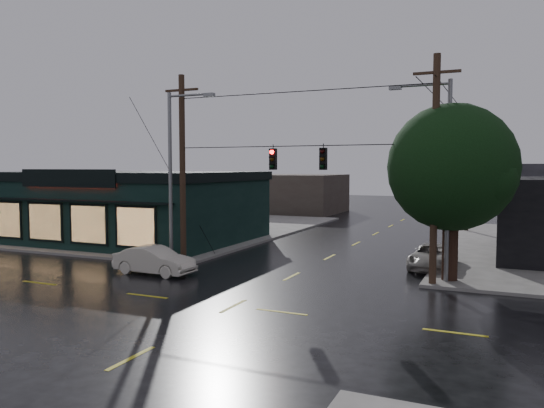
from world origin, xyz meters
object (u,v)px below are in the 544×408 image
at_px(utility_pole_nw, 184,265).
at_px(corner_tree, 452,168).
at_px(sedan_cream, 154,260).
at_px(utility_pole_ne, 432,287).
at_px(suv_silver, 433,257).

bearing_deg(utility_pole_nw, corner_tree, 4.46).
relative_size(corner_tree, sedan_cream, 1.91).
distance_m(corner_tree, utility_pole_nw, 14.63).
bearing_deg(utility_pole_ne, sedan_cream, -168.03).
height_order(corner_tree, sedan_cream, corner_tree).
height_order(corner_tree, utility_pole_ne, corner_tree).
relative_size(utility_pole_nw, sedan_cream, 2.43).
height_order(corner_tree, utility_pole_nw, corner_tree).
height_order(utility_pole_ne, sedan_cream, utility_pole_ne).
bearing_deg(sedan_cream, utility_pole_nw, 3.89).
relative_size(corner_tree, utility_pole_nw, 0.79).
xyz_separation_m(utility_pole_ne, suv_silver, (-0.50, 4.27, 0.64)).
distance_m(utility_pole_nw, utility_pole_ne, 13.00).
height_order(utility_pole_nw, sedan_cream, utility_pole_nw).
xyz_separation_m(sedan_cream, suv_silver, (12.40, 7.01, -0.05)).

